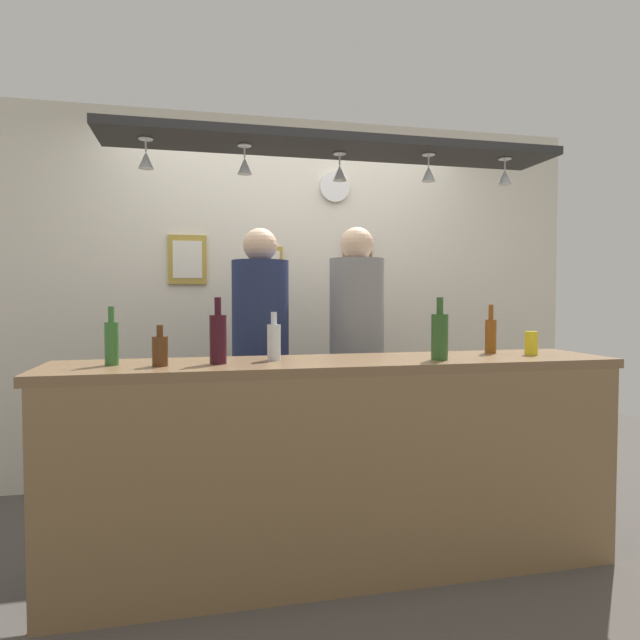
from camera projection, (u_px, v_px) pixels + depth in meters
The scene contains 23 objects.
ground_plane at pixel (324, 536), 3.02m from camera, with size 8.00×8.00×0.00m, color #4C4742.
back_wall at pixel (290, 299), 4.04m from camera, with size 4.40×0.06×2.60m, color silver.
bar_counter at pixel (350, 436), 2.50m from camera, with size 2.70×0.55×1.01m.
overhead_glass_rack at pixel (339, 146), 2.64m from camera, with size 2.20×0.36×0.04m, color black.
hanging_wineglass_far_left at pixel (146, 159), 2.44m from camera, with size 0.07×0.07×0.13m.
hanging_wineglass_left at pixel (245, 165), 2.55m from camera, with size 0.07×0.07×0.13m.
hanging_wineglass_center_left at pixel (340, 172), 2.70m from camera, with size 0.07×0.07×0.13m.
hanging_wineglass_center at pixel (428, 173), 2.71m from camera, with size 0.07×0.07×0.13m.
hanging_wineglass_center_right at pixel (505, 176), 2.80m from camera, with size 0.07×0.07×0.13m.
person_left_navy_shirt at pixel (261, 342), 3.31m from camera, with size 0.34×0.34×1.73m.
person_middle_grey_shirt at pixel (357, 338), 3.44m from camera, with size 0.34×0.34×1.75m.
bottle_beer_green_import at pixel (112, 342), 2.42m from camera, with size 0.06×0.06×0.26m.
bottle_champagne_green at pixel (440, 335), 2.63m from camera, with size 0.08×0.08×0.30m.
bottle_wine_dark_red at pixel (218, 338), 2.48m from camera, with size 0.08×0.08×0.30m.
bottle_soda_clear at pixel (274, 341), 2.62m from camera, with size 0.06×0.06×0.23m.
bottle_beer_brown_stubby at pixel (160, 350), 2.39m from camera, with size 0.07×0.07×0.18m.
bottle_beer_amber_tall at pixel (491, 334), 2.95m from camera, with size 0.06×0.06×0.26m.
drink_can at pixel (531, 343), 2.86m from camera, with size 0.07×0.07×0.12m, color yellow.
picture_frame_upper_small at pixel (358, 249), 4.09m from camera, with size 0.22×0.02×0.18m.
picture_frame_crest at pixel (270, 265), 3.95m from camera, with size 0.18×0.02×0.26m.
picture_frame_lower_pair at pixel (357, 285), 4.10m from camera, with size 0.30×0.02×0.18m.
picture_frame_caricature at pixel (187, 260), 3.82m from camera, with size 0.26×0.02×0.34m.
wall_clock at pixel (335, 187), 4.03m from camera, with size 0.22×0.22×0.03m, color white.
Camera 1 is at (-0.68, -2.89, 1.31)m, focal length 30.93 mm.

